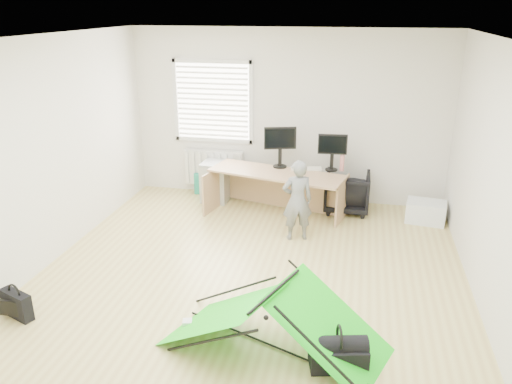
% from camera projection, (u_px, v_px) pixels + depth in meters
% --- Properties ---
extents(ground, '(5.50, 5.50, 0.00)m').
position_uv_depth(ground, '(249.00, 280.00, 5.82)').
color(ground, tan).
rests_on(ground, ground).
extents(back_wall, '(5.00, 0.02, 2.70)m').
position_uv_depth(back_wall, '(287.00, 117.00, 7.85)').
color(back_wall, silver).
rests_on(back_wall, ground).
extents(window, '(1.20, 0.06, 1.20)m').
position_uv_depth(window, '(213.00, 102.00, 7.98)').
color(window, silver).
rests_on(window, back_wall).
extents(radiator, '(1.00, 0.12, 0.60)m').
position_uv_depth(radiator, '(214.00, 168.00, 8.33)').
color(radiator, silver).
rests_on(radiator, back_wall).
extents(desk, '(2.09, 1.07, 0.68)m').
position_uv_depth(desk, '(276.00, 194.00, 7.49)').
color(desk, tan).
rests_on(desk, ground).
extents(filing_cabinet, '(0.44, 0.57, 0.65)m').
position_uv_depth(filing_cabinet, '(217.00, 180.00, 8.13)').
color(filing_cabinet, '#A6A9AB').
rests_on(filing_cabinet, ground).
extents(monitor_left, '(0.49, 0.24, 0.46)m').
position_uv_depth(monitor_left, '(280.00, 153.00, 7.53)').
color(monitor_left, black).
rests_on(monitor_left, desk).
extents(monitor_right, '(0.43, 0.13, 0.41)m').
position_uv_depth(monitor_right, '(332.00, 157.00, 7.40)').
color(monitor_right, black).
rests_on(monitor_right, desk).
extents(keyboard, '(0.48, 0.25, 0.02)m').
position_uv_depth(keyboard, '(306.00, 169.00, 7.51)').
color(keyboard, beige).
rests_on(keyboard, desk).
extents(thermos, '(0.08, 0.08, 0.24)m').
position_uv_depth(thermos, '(342.00, 163.00, 7.41)').
color(thermos, '#CB7671').
rests_on(thermos, desk).
extents(office_chair, '(0.66, 0.68, 0.62)m').
position_uv_depth(office_chair, '(347.00, 192.00, 7.67)').
color(office_chair, black).
rests_on(office_chair, ground).
extents(person, '(0.47, 0.39, 1.12)m').
position_uv_depth(person, '(297.00, 200.00, 6.65)').
color(person, slate).
rests_on(person, ground).
extents(kite, '(2.16, 1.53, 0.62)m').
position_uv_depth(kite, '(274.00, 320.00, 4.56)').
color(kite, '#15DA15').
rests_on(kite, ground).
extents(storage_crate, '(0.60, 0.46, 0.31)m').
position_uv_depth(storage_crate, '(426.00, 212.00, 7.33)').
color(storage_crate, white).
rests_on(storage_crate, ground).
extents(tote_bag, '(0.33, 0.20, 0.36)m').
position_uv_depth(tote_bag, '(203.00, 183.00, 8.43)').
color(tote_bag, teal).
rests_on(tote_bag, ground).
extents(laptop_bag, '(0.40, 0.24, 0.29)m').
position_uv_depth(laptop_bag, '(17.00, 305.00, 5.08)').
color(laptop_bag, black).
rests_on(laptop_bag, ground).
extents(white_box, '(0.11, 0.11, 0.09)m').
position_uv_depth(white_box, '(187.00, 324.00, 4.93)').
color(white_box, silver).
rests_on(white_box, ground).
extents(duffel_bag, '(0.55, 0.37, 0.22)m').
position_uv_depth(duffel_bag, '(338.00, 356.00, 4.39)').
color(duffel_bag, black).
rests_on(duffel_bag, ground).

